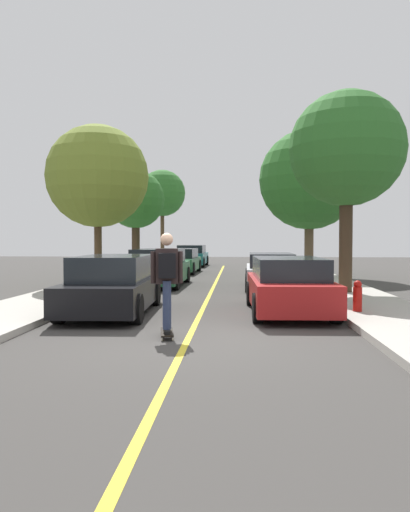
% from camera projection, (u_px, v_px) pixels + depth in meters
% --- Properties ---
extents(ground, '(80.00, 80.00, 0.00)m').
position_uv_depth(ground, '(188.00, 339.00, 8.64)').
color(ground, '#3D3A38').
extents(center_line, '(0.12, 39.20, 0.01)m').
position_uv_depth(center_line, '(204.00, 307.00, 12.63)').
color(center_line, gold).
rests_on(center_line, ground).
extents(parked_car_left_nearest, '(1.98, 4.35, 1.38)m').
position_uv_depth(parked_car_left_nearest, '(113.00, 285.00, 11.63)').
color(parked_car_left_nearest, black).
rests_on(parked_car_left_nearest, ground).
extents(parked_car_left_near, '(2.05, 4.50, 1.40)m').
position_uv_depth(parked_car_left_near, '(159.00, 268.00, 18.41)').
color(parked_car_left_near, '#1E5B33').
rests_on(parked_car_left_near, ground).
extents(parked_car_left_far, '(1.95, 4.34, 1.28)m').
position_uv_depth(parked_car_left_far, '(181.00, 261.00, 25.49)').
color(parked_car_left_far, '#1E5B33').
rests_on(parked_car_left_far, ground).
extents(parked_car_left_farthest, '(2.01, 4.32, 1.38)m').
position_uv_depth(parked_car_left_farthest, '(192.00, 256.00, 31.84)').
color(parked_car_left_farthest, '#196066').
rests_on(parked_car_left_farthest, ground).
extents(parked_car_right_nearest, '(1.93, 4.20, 1.33)m').
position_uv_depth(parked_car_right_nearest, '(288.00, 285.00, 11.58)').
color(parked_car_right_nearest, maroon).
rests_on(parked_car_right_nearest, ground).
extents(parked_car_right_near, '(1.91, 4.40, 1.27)m').
position_uv_depth(parked_car_right_near, '(271.00, 271.00, 17.47)').
color(parked_car_right_near, '#B7B7BC').
rests_on(parked_car_right_near, ground).
extents(street_tree_left_nearest, '(3.72, 3.72, 5.79)m').
position_uv_depth(street_tree_left_nearest, '(98.00, 177.00, 17.71)').
color(street_tree_left_nearest, '#4C3823').
rests_on(street_tree_left_nearest, sidewalk_left).
extents(street_tree_left_near, '(2.92, 2.92, 5.10)m').
position_uv_depth(street_tree_left_near, '(136.00, 200.00, 24.37)').
color(street_tree_left_near, '#3D2D1E').
rests_on(street_tree_left_near, sidewalk_left).
extents(street_tree_left_far, '(3.15, 3.15, 6.35)m').
position_uv_depth(street_tree_left_far, '(162.00, 193.00, 33.07)').
color(street_tree_left_far, '#4C3823').
rests_on(street_tree_left_far, sidewalk_left).
extents(street_tree_right_nearest, '(3.53, 3.53, 6.17)m').
position_uv_depth(street_tree_right_nearest, '(347.00, 150.00, 14.89)').
color(street_tree_right_nearest, '#3D2D1E').
rests_on(street_tree_right_nearest, sidewalk_right).
extents(street_tree_right_near, '(4.65, 4.65, 6.72)m').
position_uv_depth(street_tree_right_near, '(309.00, 180.00, 22.53)').
color(street_tree_right_near, brown).
rests_on(street_tree_right_near, sidewalk_right).
extents(fire_hydrant, '(0.20, 0.20, 0.70)m').
position_uv_depth(fire_hydrant, '(358.00, 296.00, 10.97)').
color(fire_hydrant, '#B2140F').
rests_on(fire_hydrant, sidewalk_right).
extents(skateboard, '(0.36, 0.86, 0.10)m').
position_uv_depth(skateboard, '(167.00, 332.00, 8.79)').
color(skateboard, black).
rests_on(skateboard, ground).
extents(skateboarder, '(0.59, 0.71, 1.78)m').
position_uv_depth(skateboarder, '(167.00, 276.00, 8.72)').
color(skateboarder, black).
rests_on(skateboarder, skateboard).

